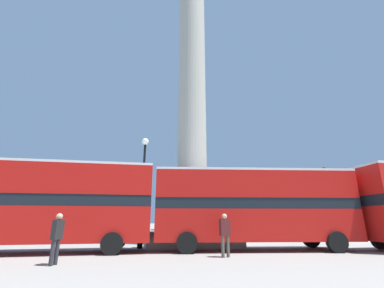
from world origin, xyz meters
The scene contains 8 objects.
ground_plane centered at (0.00, 0.00, 0.00)m, with size 200.00×200.00×0.00m, color gray.
monument_column centered at (0.00, 0.00, 9.57)m, with size 5.44×5.44×24.94m.
bus_a centered at (3.05, -3.26, 2.31)m, with size 10.63×3.32×4.17m.
bus_c centered at (-8.20, -3.52, 2.40)m, with size 11.48×3.49×4.33m.
equestrian_statue centered at (11.65, 2.90, 1.66)m, with size 4.24×3.73×5.92m.
street_lamp centered at (-3.13, -1.69, 3.64)m, with size 0.42×0.42×6.49m.
pedestrian_near_lamp centered at (0.87, -5.67, 1.04)m, with size 0.51×0.34×1.81m.
pedestrian_by_plinth centered at (-5.66, -7.02, 1.01)m, with size 0.30×0.50×1.78m.
Camera 1 is at (-1.77, -17.34, 1.55)m, focal length 24.00 mm.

